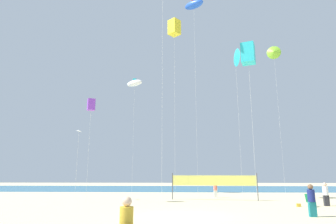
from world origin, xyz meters
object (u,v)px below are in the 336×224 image
(volleyball_net, at_px, (214,182))
(beach_handbag, at_px, (299,205))
(kite_cyan_box, at_px, (248,54))
(kite_white_inflatable, at_px, (135,83))
(folding_beach_chair, at_px, (310,200))
(kite_blue_inflatable, at_px, (194,5))
(kite_white_diamond, at_px, (79,132))
(beachgoer_navy_shirt, at_px, (312,199))
(kite_cyan_delta, at_px, (235,58))
(kite_lime_delta, at_px, (274,52))
(beachgoer_coral_shirt, at_px, (215,189))
(beachgoer_white_shirt, at_px, (326,193))
(kite_violet_box, at_px, (91,105))
(kite_yellow_box, at_px, (174,28))

(volleyball_net, height_order, beach_handbag, volleyball_net)
(kite_cyan_box, height_order, kite_white_inflatable, kite_white_inflatable)
(beach_handbag, bearing_deg, folding_beach_chair, 7.71)
(beach_handbag, height_order, kite_blue_inflatable, kite_blue_inflatable)
(folding_beach_chair, xyz_separation_m, kite_white_diamond, (-18.81, 4.20, 5.67))
(beachgoer_navy_shirt, bearing_deg, kite_cyan_box, -123.34)
(beach_handbag, relative_size, kite_cyan_delta, 0.02)
(beachgoer_navy_shirt, relative_size, kite_blue_inflatable, 0.08)
(kite_lime_delta, distance_m, kite_white_inflatable, 18.24)
(kite_cyan_box, distance_m, kite_white_inflatable, 19.75)
(beachgoer_coral_shirt, bearing_deg, beachgoer_navy_shirt, 146.99)
(beachgoer_navy_shirt, bearing_deg, beachgoer_white_shirt, 156.99)
(beachgoer_coral_shirt, relative_size, kite_cyan_delta, 0.11)
(beachgoer_coral_shirt, relative_size, kite_violet_box, 0.18)
(beachgoer_navy_shirt, relative_size, kite_cyan_delta, 0.12)
(kite_yellow_box, bearing_deg, kite_blue_inflatable, 53.57)
(beachgoer_coral_shirt, xyz_separation_m, kite_cyan_box, (1.38, -10.42, 9.78))
(beachgoer_white_shirt, height_order, beach_handbag, beachgoer_white_shirt)
(kite_yellow_box, xyz_separation_m, kite_white_inflatable, (-5.34, 8.28, -3.28))
(volleyball_net, xyz_separation_m, beach_handbag, (5.46, -5.13, -1.52))
(kite_cyan_box, bearing_deg, folding_beach_chair, 32.64)
(beachgoer_navy_shirt, xyz_separation_m, kite_white_diamond, (-16.73, 9.32, 5.20))
(beachgoer_white_shirt, height_order, kite_lime_delta, kite_lime_delta)
(beach_handbag, xyz_separation_m, kite_white_inflatable, (-14.32, 13.52, 13.72))
(kite_cyan_delta, bearing_deg, kite_violet_box, -168.91)
(kite_cyan_delta, distance_m, kite_white_inflatable, 14.30)
(beachgoer_white_shirt, bearing_deg, volleyball_net, 151.21)
(kite_yellow_box, distance_m, kite_white_inflatable, 10.38)
(beachgoer_white_shirt, xyz_separation_m, kite_cyan_box, (-5.93, -3.39, 9.73))
(kite_cyan_delta, bearing_deg, volleyball_net, 173.97)
(beachgoer_white_shirt, height_order, beachgoer_navy_shirt, beachgoer_navy_shirt)
(volleyball_net, distance_m, kite_yellow_box, 15.88)
(beach_handbag, height_order, kite_violet_box, kite_violet_box)
(beachgoer_white_shirt, bearing_deg, beach_handbag, -163.68)
(kite_cyan_delta, distance_m, kite_blue_inflatable, 9.57)
(volleyball_net, bearing_deg, kite_blue_inflatable, 111.89)
(beachgoer_coral_shirt, height_order, kite_yellow_box, kite_yellow_box)
(kite_white_diamond, bearing_deg, volleyball_net, 3.74)
(kite_lime_delta, relative_size, kite_blue_inflatable, 0.82)
(volleyball_net, relative_size, kite_lime_delta, 0.42)
(beach_handbag, bearing_deg, kite_cyan_box, -142.65)
(beachgoer_navy_shirt, xyz_separation_m, beach_handbag, (1.20, 5.00, -0.82))
(volleyball_net, bearing_deg, kite_white_inflatable, 136.58)
(kite_lime_delta, relative_size, kite_violet_box, 2.09)
(beach_handbag, relative_size, kite_white_inflatable, 0.02)
(volleyball_net, distance_m, kite_cyan_delta, 12.18)
(kite_lime_delta, xyz_separation_m, kite_cyan_box, (-7.17, -15.40, -6.81))
(beachgoer_navy_shirt, height_order, kite_lime_delta, kite_lime_delta)
(beachgoer_navy_shirt, relative_size, kite_cyan_box, 0.15)
(kite_cyan_delta, bearing_deg, kite_blue_inflatable, 137.80)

